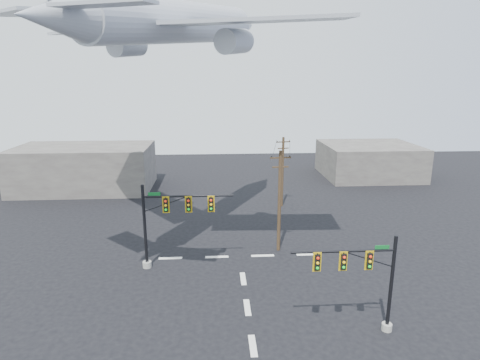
{
  "coord_description": "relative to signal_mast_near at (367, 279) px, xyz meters",
  "views": [
    {
      "loc": [
        -2.01,
        -20.05,
        15.16
      ],
      "look_at": [
        -0.43,
        5.0,
        8.68
      ],
      "focal_mm": 30.0,
      "sensor_mm": 36.0,
      "label": 1
    }
  ],
  "objects": [
    {
      "name": "utility_pole_b",
      "position": [
        -0.9,
        24.81,
        0.84
      ],
      "size": [
        1.69,
        0.4,
        8.39
      ],
      "rotation": [
        0.0,
        0.0,
        0.17
      ],
      "color": "#47351E",
      "rests_on": "ground"
    },
    {
      "name": "signal_mast_far",
      "position": [
        -12.73,
        9.46,
        0.45
      ],
      "size": [
        7.45,
        0.77,
        7.03
      ],
      "color": "#9A978C",
      "rests_on": "ground"
    },
    {
      "name": "ground",
      "position": [
        -6.82,
        -0.91,
        -3.55
      ],
      "size": [
        120.0,
        120.0,
        0.0
      ],
      "primitive_type": "plane",
      "color": "black",
      "rests_on": "ground"
    },
    {
      "name": "signal_mast_near",
      "position": [
        0.0,
        0.0,
        0.0
      ],
      "size": [
        6.46,
        0.69,
        6.25
      ],
      "color": "#9A978C",
      "rests_on": "ground"
    },
    {
      "name": "utility_pole_a",
      "position": [
        -3.28,
        12.23,
        1.21
      ],
      "size": [
        1.82,
        0.3,
        9.09
      ],
      "rotation": [
        0.0,
        0.0,
        0.09
      ],
      "color": "#47351E",
      "rests_on": "ground"
    },
    {
      "name": "building_left",
      "position": [
        -26.82,
        34.09,
        -0.55
      ],
      "size": [
        18.0,
        10.0,
        6.0
      ],
      "primitive_type": "cube",
      "color": "slate",
      "rests_on": "ground"
    },
    {
      "name": "lane_markings",
      "position": [
        -6.82,
        4.42,
        -3.54
      ],
      "size": [
        14.0,
        21.2,
        0.01
      ],
      "color": "white",
      "rests_on": "ground"
    },
    {
      "name": "airliner",
      "position": [
        -11.56,
        13.45,
        15.77
      ],
      "size": [
        25.28,
        27.63,
        7.74
      ],
      "rotation": [
        0.0,
        -0.09,
        1.07
      ],
      "color": "#ABAFB7"
    },
    {
      "name": "building_right",
      "position": [
        15.18,
        39.09,
        -1.05
      ],
      "size": [
        14.0,
        12.0,
        5.0
      ],
      "primitive_type": "cube",
      "color": "slate",
      "rests_on": "ground"
    },
    {
      "name": "power_lines",
      "position": [
        -2.09,
        18.52,
        4.56
      ],
      "size": [
        3.97,
        12.59,
        0.03
      ],
      "color": "black"
    }
  ]
}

